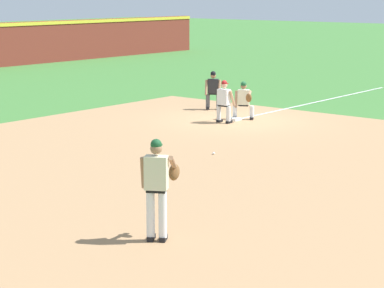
{
  "coord_description": "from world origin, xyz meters",
  "views": [
    {
      "loc": [
        -20.77,
        -15.07,
        4.37
      ],
      "look_at": [
        -7.9,
        -4.56,
        0.99
      ],
      "focal_mm": 70.0,
      "sensor_mm": 36.0,
      "label": 1
    }
  ],
  "objects_px": {
    "baseball": "(214,153)",
    "pitcher": "(158,183)",
    "first_base_bag": "(234,119)",
    "baserunner": "(224,100)",
    "first_baseman": "(244,99)",
    "umpire": "(213,89)"
  },
  "relations": [
    {
      "from": "pitcher",
      "to": "first_baseman",
      "type": "height_order",
      "value": "pitcher"
    },
    {
      "from": "pitcher",
      "to": "umpire",
      "type": "height_order",
      "value": "pitcher"
    },
    {
      "from": "pitcher",
      "to": "first_baseman",
      "type": "xyz_separation_m",
      "value": [
        11.58,
        6.34,
        -0.33
      ]
    },
    {
      "from": "umpire",
      "to": "pitcher",
      "type": "bearing_deg",
      "value": -146.01
    },
    {
      "from": "first_base_bag",
      "to": "baserunner",
      "type": "height_order",
      "value": "baserunner"
    },
    {
      "from": "first_base_bag",
      "to": "first_baseman",
      "type": "bearing_deg",
      "value": -25.67
    },
    {
      "from": "baseball",
      "to": "first_baseman",
      "type": "height_order",
      "value": "first_baseman"
    },
    {
      "from": "baseball",
      "to": "pitcher",
      "type": "height_order",
      "value": "pitcher"
    },
    {
      "from": "pitcher",
      "to": "baseball",
      "type": "bearing_deg",
      "value": 29.81
    },
    {
      "from": "first_baseman",
      "to": "first_base_bag",
      "type": "bearing_deg",
      "value": 154.33
    },
    {
      "from": "baseball",
      "to": "umpire",
      "type": "distance_m",
      "value": 8.1
    },
    {
      "from": "first_base_bag",
      "to": "baserunner",
      "type": "distance_m",
      "value": 0.98
    },
    {
      "from": "first_base_bag",
      "to": "umpire",
      "type": "relative_size",
      "value": 0.26
    },
    {
      "from": "pitcher",
      "to": "baserunner",
      "type": "xyz_separation_m",
      "value": [
        10.62,
        6.49,
        -0.27
      ]
    },
    {
      "from": "baseball",
      "to": "pitcher",
      "type": "xyz_separation_m",
      "value": [
        -6.36,
        -3.64,
        1.02
      ]
    },
    {
      "from": "first_base_bag",
      "to": "baserunner",
      "type": "relative_size",
      "value": 0.26
    },
    {
      "from": "baserunner",
      "to": "umpire",
      "type": "bearing_deg",
      "value": 44.82
    },
    {
      "from": "pitcher",
      "to": "baserunner",
      "type": "bearing_deg",
      "value": 31.42
    },
    {
      "from": "baserunner",
      "to": "first_base_bag",
      "type": "bearing_deg",
      "value": 1.8
    },
    {
      "from": "baseball",
      "to": "baserunner",
      "type": "height_order",
      "value": "baserunner"
    },
    {
      "from": "first_base_bag",
      "to": "pitcher",
      "type": "xyz_separation_m",
      "value": [
        -11.25,
        -6.5,
        1.01
      ]
    },
    {
      "from": "first_base_bag",
      "to": "umpire",
      "type": "height_order",
      "value": "umpire"
    }
  ]
}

